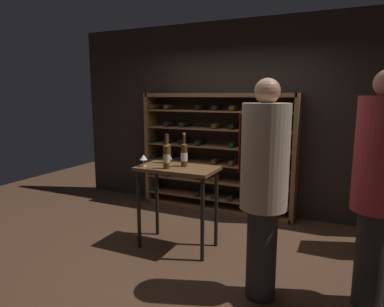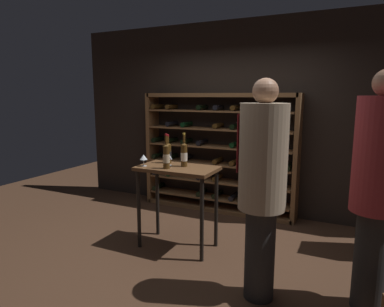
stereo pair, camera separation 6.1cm
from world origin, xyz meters
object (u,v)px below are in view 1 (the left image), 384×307
wine_glass_stemmed_left (169,157)px  wine_glass_stemmed_center (144,158)px  wine_rack (216,153)px  wine_bottle_gold_foil (168,153)px  wine_bottle_green_slim (167,156)px  wine_bottle_amber_reserve (184,154)px  person_bystander_dark_jacket (264,181)px  person_host_in_suit (379,181)px  tasting_table (177,180)px

wine_glass_stemmed_left → wine_glass_stemmed_center: size_ratio=1.03×
wine_rack → wine_glass_stemmed_center: bearing=-100.7°
wine_bottle_gold_foil → wine_glass_stemmed_left: size_ratio=2.47×
wine_bottle_green_slim → wine_glass_stemmed_left: (-0.05, 0.15, -0.04)m
wine_bottle_green_slim → wine_glass_stemmed_center: 0.31m
wine_bottle_amber_reserve → wine_bottle_gold_foil: size_ratio=1.12×
wine_bottle_amber_reserve → wine_bottle_green_slim: size_ratio=0.99×
person_bystander_dark_jacket → person_host_in_suit: (0.87, 0.24, 0.04)m
tasting_table → wine_bottle_gold_foil: bearing=143.8°
tasting_table → wine_bottle_green_slim: size_ratio=2.47×
wine_bottle_amber_reserve → person_bystander_dark_jacket: bearing=-31.0°
wine_bottle_gold_foil → wine_glass_stemmed_center: size_ratio=2.54×
person_host_in_suit → wine_bottle_gold_foil: 2.28m
wine_rack → wine_bottle_amber_reserve: (0.13, -1.37, 0.21)m
person_bystander_dark_jacket → wine_bottle_green_slim: bearing=81.4°
person_host_in_suit → wine_bottle_gold_foil: bearing=-63.8°
wine_bottle_gold_foil → wine_glass_stemmed_left: wine_bottle_gold_foil is taller
wine_bottle_amber_reserve → wine_glass_stemmed_left: bearing=-169.6°
person_bystander_dark_jacket → wine_bottle_gold_foil: size_ratio=5.55×
wine_bottle_amber_reserve → tasting_table: bearing=-137.8°
person_bystander_dark_jacket → person_host_in_suit: person_host_in_suit is taller
wine_rack → wine_bottle_gold_foil: wine_rack is taller
wine_rack → wine_bottle_amber_reserve: 1.40m
wine_rack → wine_bottle_green_slim: wine_rack is taller
wine_rack → tasting_table: size_ratio=2.47×
person_bystander_dark_jacket → wine_glass_stemmed_left: size_ratio=13.71×
wine_rack → wine_bottle_green_slim: size_ratio=6.11×
wine_bottle_amber_reserve → wine_bottle_gold_foil: (-0.27, 0.10, -0.02)m
wine_bottle_green_slim → wine_bottle_gold_foil: bearing=116.8°
wine_rack → person_bystander_dark_jacket: bearing=-59.1°
wine_bottle_amber_reserve → wine_glass_stemmed_center: size_ratio=2.85×
tasting_table → wine_glass_stemmed_left: 0.28m
person_bystander_dark_jacket → wine_bottle_amber_reserve: size_ratio=4.95×
wine_bottle_green_slim → wine_bottle_gold_foil: 0.32m
person_host_in_suit → wine_bottle_gold_foil: (-2.22, 0.50, -0.01)m
person_host_in_suit → wine_glass_stemmed_left: bearing=-60.9°
person_host_in_suit → wine_bottle_green_slim: size_ratio=5.05×
tasting_table → wine_glass_stemmed_left: wine_glass_stemmed_left is taller
wine_glass_stemmed_center → person_bystander_dark_jacket: bearing=-16.9°
person_bystander_dark_jacket → person_host_in_suit: 0.91m
wine_bottle_green_slim → wine_glass_stemmed_center: bearing=-179.3°
wine_bottle_amber_reserve → wine_rack: bearing=95.5°
tasting_table → wine_bottle_green_slim: wine_bottle_green_slim is taller
tasting_table → wine_glass_stemmed_center: size_ratio=7.12×
wine_glass_stemmed_left → wine_glass_stemmed_center: 0.30m
person_bystander_dark_jacket → wine_bottle_green_slim: (-1.20, 0.46, 0.05)m
tasting_table → wine_bottle_amber_reserve: size_ratio=2.50×
wine_bottle_amber_reserve → wine_glass_stemmed_center: 0.47m
wine_rack → wine_glass_stemmed_center: 1.60m
person_bystander_dark_jacket → wine_bottle_amber_reserve: bearing=71.3°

